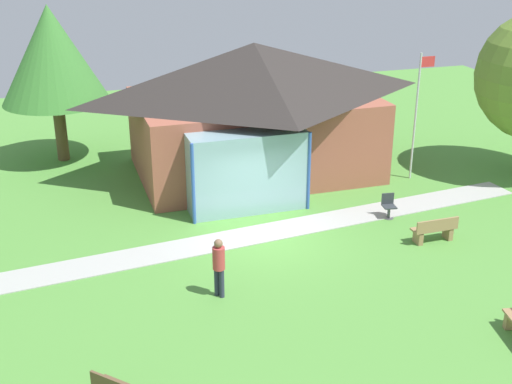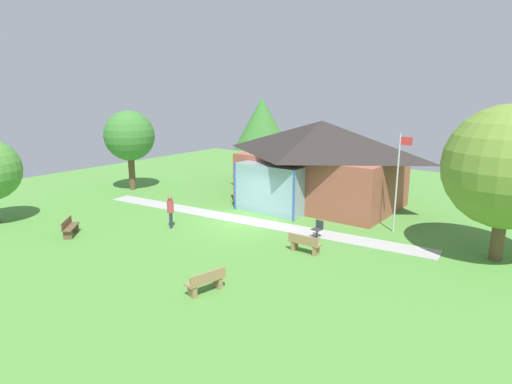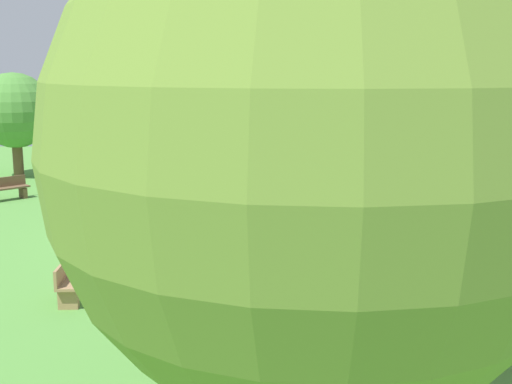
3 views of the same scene
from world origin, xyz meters
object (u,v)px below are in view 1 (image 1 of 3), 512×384
object	(u,v)px
pavilion	(254,108)
bench_mid_right	(434,230)
flagpole	(417,111)
tree_behind_pavilion_left	(52,55)
patio_chair_lawn_spare	(389,206)
visitor_strolling_lawn	(219,263)

from	to	relation	value
pavilion	bench_mid_right	world-z (taller)	pavilion
flagpole	pavilion	bearing A→B (deg)	156.78
bench_mid_right	tree_behind_pavilion_left	world-z (taller)	tree_behind_pavilion_left
flagpole	tree_behind_pavilion_left	bearing A→B (deg)	153.69
patio_chair_lawn_spare	bench_mid_right	bearing A→B (deg)	111.44
tree_behind_pavilion_left	pavilion	bearing A→B (deg)	-28.65
pavilion	flagpole	distance (m)	6.35
flagpole	patio_chair_lawn_spare	bearing A→B (deg)	-130.62
bench_mid_right	tree_behind_pavilion_left	xyz separation A→B (m)	(-11.02, 11.80, 4.12)
bench_mid_right	visitor_strolling_lawn	distance (m)	7.56
patio_chair_lawn_spare	visitor_strolling_lawn	xyz separation A→B (m)	(-6.93, -3.29, 0.61)
pavilion	tree_behind_pavilion_left	world-z (taller)	tree_behind_pavilion_left
flagpole	visitor_strolling_lawn	world-z (taller)	flagpole
pavilion	bench_mid_right	size ratio (longest dim) A/B	6.81
visitor_strolling_lawn	tree_behind_pavilion_left	size ratio (longest dim) A/B	0.27
pavilion	tree_behind_pavilion_left	size ratio (longest dim) A/B	1.57
patio_chair_lawn_spare	flagpole	bearing A→B (deg)	-122.77
patio_chair_lawn_spare	tree_behind_pavilion_left	distance (m)	14.85
flagpole	patio_chair_lawn_spare	size ratio (longest dim) A/B	5.84
flagpole	tree_behind_pavilion_left	distance (m)	14.82
pavilion	tree_behind_pavilion_left	xyz separation A→B (m)	(-7.36, 4.02, 1.78)
pavilion	visitor_strolling_lawn	world-z (taller)	pavilion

